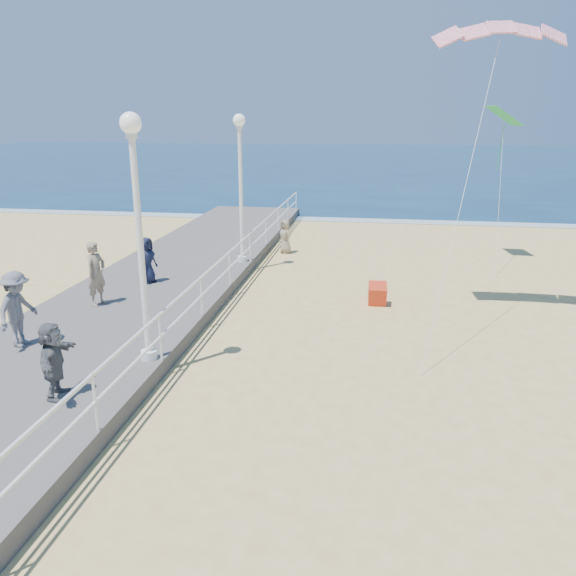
# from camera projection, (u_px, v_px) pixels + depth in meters

# --- Properties ---
(ground) EXTENTS (160.00, 160.00, 0.00)m
(ground) POSITION_uv_depth(u_px,v_px,m) (389.00, 392.00, 11.94)
(ground) COLOR #DDBF74
(ground) RESTS_ON ground
(ocean) EXTENTS (160.00, 90.00, 0.05)m
(ocean) POSITION_uv_depth(u_px,v_px,m) (383.00, 161.00, 73.31)
(ocean) COLOR #0C2A49
(ocean) RESTS_ON ground
(surf_line) EXTENTS (160.00, 1.20, 0.04)m
(surf_line) POSITION_uv_depth(u_px,v_px,m) (384.00, 221.00, 31.29)
(surf_line) COLOR silver
(surf_line) RESTS_ON ground
(boardwalk) EXTENTS (5.00, 44.00, 0.40)m
(boardwalk) POSITION_uv_depth(u_px,v_px,m) (62.00, 361.00, 13.01)
(boardwalk) COLOR #645F5A
(boardwalk) RESTS_ON ground
(railing) EXTENTS (0.05, 42.00, 0.55)m
(railing) POSITION_uv_depth(u_px,v_px,m) (159.00, 324.00, 12.34)
(railing) COLOR white
(railing) RESTS_ON boardwalk
(lamp_post_mid) EXTENTS (0.44, 0.44, 5.32)m
(lamp_post_mid) POSITION_uv_depth(u_px,v_px,m) (138.00, 215.00, 11.67)
(lamp_post_mid) COLOR white
(lamp_post_mid) RESTS_ON boardwalk
(lamp_post_far) EXTENTS (0.44, 0.44, 5.32)m
(lamp_post_far) POSITION_uv_depth(u_px,v_px,m) (240.00, 173.00, 20.17)
(lamp_post_far) COLOR white
(lamp_post_far) RESTS_ON boardwalk
(spectator_2) EXTENTS (0.76, 1.22, 1.82)m
(spectator_2) POSITION_uv_depth(u_px,v_px,m) (17.00, 309.00, 13.11)
(spectator_2) COLOR slate
(spectator_2) RESTS_ON boardwalk
(spectator_4) EXTENTS (0.69, 0.85, 1.51)m
(spectator_4) POSITION_uv_depth(u_px,v_px,m) (147.00, 260.00, 18.21)
(spectator_4) COLOR #171C34
(spectator_4) RESTS_ON boardwalk
(spectator_5) EXTENTS (0.71, 1.48, 1.53)m
(spectator_5) POSITION_uv_depth(u_px,v_px,m) (53.00, 360.00, 10.72)
(spectator_5) COLOR #5B5C60
(spectator_5) RESTS_ON boardwalk
(spectator_6) EXTENTS (0.59, 0.77, 1.86)m
(spectator_6) POSITION_uv_depth(u_px,v_px,m) (96.00, 273.00, 16.01)
(spectator_6) COLOR gray
(spectator_6) RESTS_ON boardwalk
(beach_walker_c) EXTENTS (0.81, 0.83, 1.44)m
(beach_walker_c) POSITION_uv_depth(u_px,v_px,m) (285.00, 237.00, 23.87)
(beach_walker_c) COLOR gray
(beach_walker_c) RESTS_ON ground
(box_kite) EXTENTS (0.58, 0.73, 0.74)m
(box_kite) POSITION_uv_depth(u_px,v_px,m) (377.00, 296.00, 17.40)
(box_kite) COLOR red
(box_kite) RESTS_ON ground
(kite_parafoil) EXTENTS (3.32, 0.94, 0.65)m
(kite_parafoil) POSITION_uv_depth(u_px,v_px,m) (501.00, 27.00, 14.02)
(kite_parafoil) COLOR red
(kite_diamond_green) EXTENTS (1.28, 1.45, 0.73)m
(kite_diamond_green) POSITION_uv_depth(u_px,v_px,m) (504.00, 116.00, 21.20)
(kite_diamond_green) COLOR green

